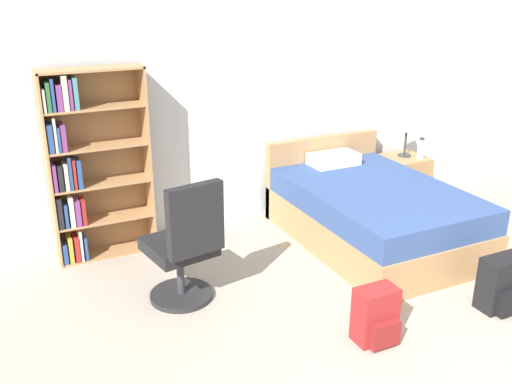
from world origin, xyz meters
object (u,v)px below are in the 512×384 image
Objects in this scene: office_chair at (185,248)px; backpack_black at (503,285)px; table_lamp at (407,124)px; water_bottle at (421,149)px; bookshelf at (86,166)px; nightstand at (403,179)px; bed at (371,212)px; backpack_red at (376,316)px.

backpack_black is (2.17, -1.12, -0.28)m from office_chair.
table_lamp is 2.04× the size of water_bottle.
bookshelf reaches higher than nightstand.
office_chair reaches higher than table_lamp.
bed is at bearing -18.33° from bookshelf.
water_bottle is at bearing 66.02° from backpack_black.
bed reaches higher than backpack_red.
backpack_red is (1.52, -2.20, -0.67)m from bookshelf.
office_chair is 1.50m from backpack_red.
nightstand is at bearing -1.97° from bookshelf.
backpack_black is at bearing -113.98° from water_bottle.
bookshelf is at bearing 161.67° from bed.
backpack_black is at bearing -110.18° from table_lamp.
office_chair is at bearing 134.50° from backpack_red.
office_chair is at bearing -160.80° from nightstand.
backpack_red is at bearing -55.31° from bookshelf.
water_bottle is 2.87m from backpack_red.
table_lamp is at bearing -1.48° from bookshelf.
table_lamp reaches higher than water_bottle.
backpack_black is at bearing -27.42° from office_chair.
office_chair is at bearing -160.32° from table_lamp.
nightstand is at bearing 47.08° from backpack_red.
water_bottle is (0.11, -0.11, 0.37)m from nightstand.
table_lamp is 0.31m from water_bottle.
nightstand is 0.63m from table_lamp.
office_chair is at bearing -163.37° from water_bottle.
backpack_black is (0.18, -1.45, -0.09)m from bed.
bookshelf is 1.64× the size of office_chair.
water_bottle reaches higher than nightstand.
nightstand is at bearing 69.65° from backpack_black.
bookshelf is 3.46m from table_lamp.
nightstand is 0.40m from water_bottle.
nightstand is 2.84m from backpack_red.
water_bottle is (3.57, -0.23, -0.23)m from bookshelf.
water_bottle is at bearing -53.98° from table_lamp.
bookshelf is 1.31m from office_chair.
bed is 1.28m from water_bottle.
nightstand is at bearing 133.41° from water_bottle.
office_chair is 2.57× the size of backpack_red.
office_chair is at bearing -170.59° from bed.
office_chair is 4.44× the size of water_bottle.
backpack_black is at bearing -3.79° from backpack_red.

